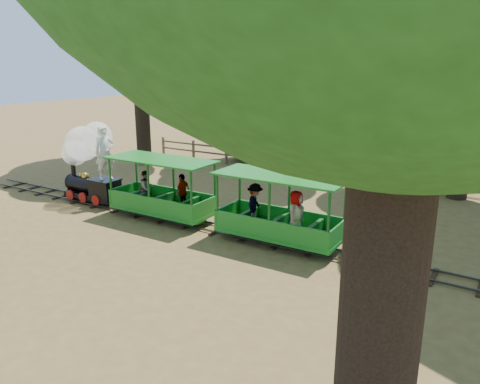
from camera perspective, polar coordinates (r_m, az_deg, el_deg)
The scene contains 10 objects.
ground at distance 13.97m, azimuth -2.53°, elevation -4.76°, with size 90.00×90.00×0.00m, color olive.
track at distance 13.95m, azimuth -2.53°, elevation -4.50°, with size 22.00×1.00×0.10m.
locomotive at distance 17.21m, azimuth -18.02°, elevation 4.19°, with size 2.57×1.21×2.96m.
carriage_front at distance 15.01m, azimuth -9.48°, elevation -0.40°, with size 3.57×1.46×1.85m.
carriage_rear at distance 12.76m, azimuth 4.49°, elevation -2.92°, with size 3.57×1.46×1.85m.
fence at distance 20.66m, azimuth 9.99°, elevation 3.42°, with size 18.10×0.10×1.00m.
shrub_west at distance 23.72m, azimuth 0.92°, elevation 6.08°, with size 2.68×2.06×1.85m, color #2D6B1E.
shrub_mid_w at distance 23.45m, azimuth 1.99°, elevation 6.35°, with size 3.14×2.41×2.17m, color #2D6B1E.
shrub_mid_e at distance 20.90m, azimuth 20.18°, elevation 3.39°, with size 2.24×1.73×1.55m, color #2D6B1E.
shrub_east at distance 20.66m, azimuth 24.00°, elevation 3.19°, with size 2.58×1.98×1.79m, color #2D6B1E.
Camera 1 is at (7.38, -10.82, 4.87)m, focal length 35.00 mm.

